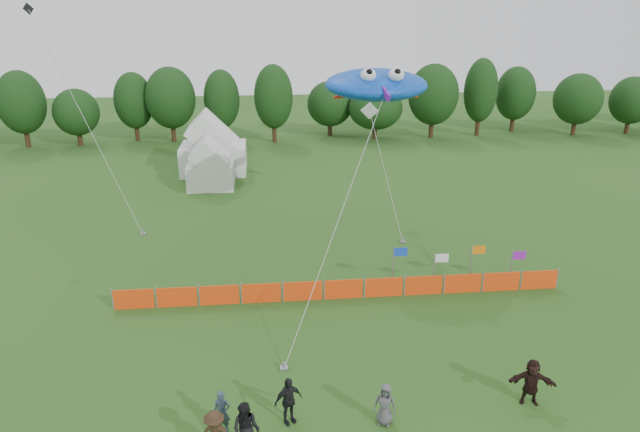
{
  "coord_description": "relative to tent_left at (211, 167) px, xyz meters",
  "views": [
    {
      "loc": [
        -2.3,
        -16.37,
        13.35
      ],
      "look_at": [
        0.0,
        6.0,
        5.2
      ],
      "focal_mm": 32.0,
      "sensor_mm": 36.0,
      "label": 1
    }
  ],
  "objects": [
    {
      "name": "small_kite_white",
      "position": [
        11.73,
        -8.11,
        3.4
      ],
      "size": [
        1.75,
        7.13,
        7.53
      ],
      "color": "silver",
      "rests_on": "ground"
    },
    {
      "name": "treeline",
      "position": [
        8.06,
        16.88,
        2.56
      ],
      "size": [
        104.57,
        8.78,
        8.36
      ],
      "color": "#382314",
      "rests_on": "ground"
    },
    {
      "name": "ground",
      "position": [
        6.45,
        -28.05,
        -1.63
      ],
      "size": [
        160.0,
        160.0,
        0.0
      ],
      "primitive_type": "plane",
      "color": "#234C16",
      "rests_on": "ground"
    },
    {
      "name": "barrier_fence",
      "position": [
        7.84,
        -19.72,
        -1.13
      ],
      "size": [
        21.9,
        0.06,
        1.0
      ],
      "color": "#F03E0D",
      "rests_on": "ground"
    },
    {
      "name": "tent_right",
      "position": [
        -0.09,
        4.46,
        0.38
      ],
      "size": [
        5.62,
        4.5,
        3.97
      ],
      "color": "white",
      "rests_on": "ground"
    },
    {
      "name": "flag_row",
      "position": [
        13.57,
        -19.15,
        -0.2
      ],
      "size": [
        6.73,
        0.49,
        2.23
      ],
      "color": "gray",
      "rests_on": "ground"
    },
    {
      "name": "spectator_d",
      "position": [
        4.72,
        -28.36,
        -0.75
      ],
      "size": [
        1.11,
        0.82,
        1.75
      ],
      "primitive_type": "imported",
      "rotation": [
        0.0,
        0.0,
        0.44
      ],
      "color": "black",
      "rests_on": "ground"
    },
    {
      "name": "spectator_e",
      "position": [
        7.98,
        -28.77,
        -0.85
      ],
      "size": [
        0.89,
        0.74,
        1.55
      ],
      "primitive_type": "imported",
      "rotation": [
        0.0,
        0.0,
        -0.38
      ],
      "color": "#4C4B50",
      "rests_on": "ground"
    },
    {
      "name": "spectator_b",
      "position": [
        3.33,
        -29.74,
        -0.68
      ],
      "size": [
        1.11,
        0.98,
        1.9
      ],
      "primitive_type": "imported",
      "rotation": [
        0.0,
        0.0,
        -0.34
      ],
      "color": "black",
      "rests_on": "ground"
    },
    {
      "name": "tent_left",
      "position": [
        0.0,
        0.0,
        0.0
      ],
      "size": [
        3.65,
        3.65,
        3.22
      ],
      "color": "silver",
      "rests_on": "ground"
    },
    {
      "name": "spectator_a",
      "position": [
        2.5,
        -28.63,
        -0.84
      ],
      "size": [
        0.63,
        0.46,
        1.57
      ],
      "primitive_type": "imported",
      "rotation": [
        0.0,
        0.0,
        -0.17
      ],
      "color": "#2D3E4B",
      "rests_on": "ground"
    },
    {
      "name": "spectator_f",
      "position": [
        13.39,
        -28.22,
        -0.74
      ],
      "size": [
        1.72,
        0.91,
        1.77
      ],
      "primitive_type": "imported",
      "rotation": [
        0.0,
        0.0,
        -0.25
      ],
      "color": "black",
      "rests_on": "ground"
    },
    {
      "name": "small_kite_dark",
      "position": [
        -6.79,
        -7.91,
        5.41
      ],
      "size": [
        6.69,
        4.34,
        13.78
      ],
      "color": "black",
      "rests_on": "ground"
    },
    {
      "name": "stingray_kite",
      "position": [
        10.55,
        -12.71,
        7.85
      ],
      "size": [
        9.48,
        20.23,
        10.57
      ],
      "color": "blue",
      "rests_on": "ground"
    }
  ]
}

